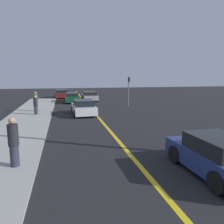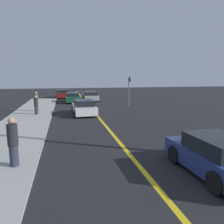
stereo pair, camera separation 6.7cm
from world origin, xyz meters
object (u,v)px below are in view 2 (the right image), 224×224
car_far_distant (73,97)px  pedestrian_far_standing (36,105)px  car_oncoming_far (62,94)px  pedestrian_by_sign (36,101)px  car_parked_left_lot (90,96)px  car_near_right_lane (215,156)px  pedestrian_mid_group (13,142)px  car_ahead_center (84,107)px  traffic_light (129,88)px

car_far_distant → pedestrian_far_standing: bearing=-109.6°
car_oncoming_far → pedestrian_by_sign: size_ratio=2.16×
car_far_distant → car_oncoming_far: bearing=104.4°
car_oncoming_far → car_parked_left_lot: bearing=-49.9°
car_oncoming_far → pedestrian_far_standing: (-2.11, -14.62, 0.28)m
car_parked_left_lot → pedestrian_by_sign: pedestrian_by_sign is taller
car_near_right_lane → car_oncoming_far: size_ratio=0.98×
car_oncoming_far → pedestrian_by_sign: 12.97m
car_far_distant → car_near_right_lane: bearing=-78.3°
car_parked_left_lot → pedestrian_far_standing: (-5.86, -10.47, 0.31)m
pedestrian_mid_group → pedestrian_by_sign: (-0.69, 13.06, 0.00)m
car_far_distant → pedestrian_by_sign: size_ratio=2.36×
car_ahead_center → traffic_light: traffic_light is taller
car_ahead_center → pedestrian_mid_group: pedestrian_mid_group is taller
car_near_right_lane → car_ahead_center: car_near_right_lane is taller
car_near_right_lane → car_oncoming_far: 28.31m
traffic_light → car_ahead_center: bearing=-142.8°
pedestrian_by_sign → traffic_light: bearing=10.5°
pedestrian_far_standing → pedestrian_by_sign: (-0.19, 1.86, 0.11)m
car_far_distant → car_oncoming_far: car_oncoming_far is taller
car_near_right_lane → car_parked_left_lot: (-1.56, 23.67, -0.07)m
car_near_right_lane → car_oncoming_far: bearing=99.6°
car_parked_left_lot → pedestrian_by_sign: size_ratio=2.37×
car_near_right_lane → pedestrian_far_standing: bearing=118.2°
car_ahead_center → pedestrian_far_standing: size_ratio=2.45×
pedestrian_far_standing → car_oncoming_far: bearing=81.8°
car_oncoming_far → pedestrian_far_standing: 14.77m
car_parked_left_lot → pedestrian_mid_group: 22.34m
pedestrian_far_standing → car_parked_left_lot: bearing=60.8°
car_ahead_center → car_far_distant: 9.33m
car_parked_left_lot → car_oncoming_far: size_ratio=1.10×
traffic_light → car_oncoming_far: bearing=123.4°
pedestrian_far_standing → pedestrian_by_sign: 1.87m
car_oncoming_far → pedestrian_far_standing: pedestrian_far_standing is taller
car_ahead_center → pedestrian_far_standing: (-4.03, 0.42, 0.28)m
car_near_right_lane → pedestrian_far_standing: (-7.42, 13.19, 0.24)m
pedestrian_far_standing → traffic_light: (9.36, 3.62, 1.14)m
pedestrian_mid_group → car_near_right_lane: bearing=-16.0°
car_far_distant → pedestrian_mid_group: pedestrian_mid_group is taller
pedestrian_mid_group → pedestrian_far_standing: size_ratio=1.13×
car_oncoming_far → pedestrian_by_sign: bearing=-102.3°
car_far_distant → pedestrian_by_sign: (-3.62, -7.03, 0.41)m
car_oncoming_far → traffic_light: size_ratio=1.20×
pedestrian_far_standing → pedestrian_by_sign: pedestrian_by_sign is taller
car_near_right_lane → car_far_distant: bearing=99.1°
car_far_distant → traffic_light: bearing=-40.1°
car_near_right_lane → pedestrian_by_sign: 16.87m
car_near_right_lane → car_ahead_center: bearing=103.7°
car_ahead_center → pedestrian_far_standing: pedestrian_far_standing is taller
traffic_light → pedestrian_by_sign: bearing=-169.5°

